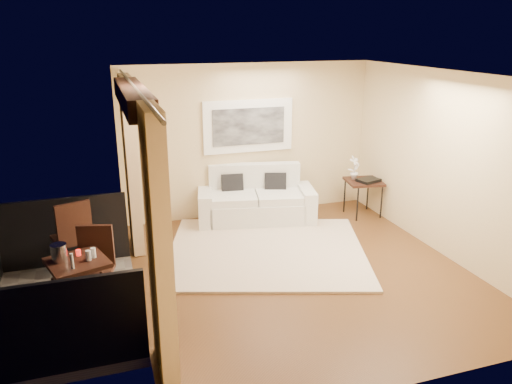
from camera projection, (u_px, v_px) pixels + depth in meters
floor at (301, 271)px, 7.01m from camera, size 5.00×5.00×0.00m
room_shell at (132, 96)px, 5.60m from camera, size 5.00×6.40×5.00m
balcony at (47, 297)px, 5.98m from camera, size 1.81×2.60×1.17m
curtains at (142, 196)px, 5.97m from camera, size 0.16×4.80×2.64m
artwork at (248, 126)px, 8.73m from camera, size 1.62×0.07×0.92m
rug at (267, 251)px, 7.61m from camera, size 3.58×3.34×0.04m
sofa at (256, 202)px, 8.79m from camera, size 2.14×1.26×0.97m
side_table at (364, 183)px, 8.95m from camera, size 0.69×0.69×0.66m
tray at (368, 180)px, 8.86m from camera, size 0.44×0.38×0.05m
orchid at (354, 168)px, 8.92m from camera, size 0.27×0.24×0.44m
bistro_table at (78, 267)px, 5.70m from camera, size 0.78×0.78×0.73m
balcony_chair_far at (73, 232)px, 6.75m from camera, size 0.58×0.59×1.07m
balcony_chair_near at (95, 260)px, 6.05m from camera, size 0.52×0.53×0.99m
ice_bucket at (59, 252)px, 5.64m from camera, size 0.18×0.18×0.20m
candle at (78, 253)px, 5.79m from camera, size 0.06×0.06×0.07m
vase at (72, 261)px, 5.46m from camera, size 0.04×0.04×0.18m
glass_a at (88, 255)px, 5.66m from camera, size 0.06×0.06×0.12m
glass_b at (93, 253)px, 5.73m from camera, size 0.06×0.06×0.12m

